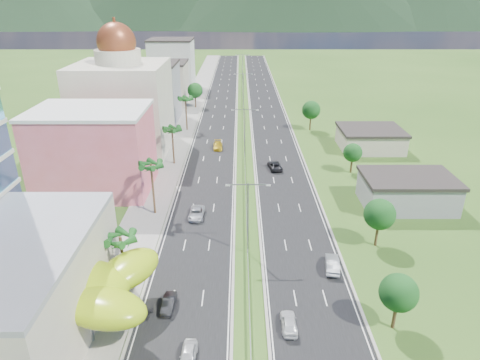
{
  "coord_description": "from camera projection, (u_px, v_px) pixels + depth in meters",
  "views": [
    {
      "loc": [
        -1.11,
        -42.18,
        34.4
      ],
      "look_at": [
        -1.08,
        20.17,
        7.0
      ],
      "focal_mm": 32.0,
      "sensor_mm": 36.0,
      "label": 1
    }
  ],
  "objects": [
    {
      "name": "domed_building",
      "position": [
        123.0,
        102.0,
        98.23
      ],
      "size": [
        20.0,
        20.0,
        28.7
      ],
      "color": "beige",
      "rests_on": "ground"
    },
    {
      "name": "pink_shophouse",
      "position": [
        94.0,
        152.0,
        78.72
      ],
      "size": [
        20.0,
        15.0,
        15.0
      ],
      "primitive_type": "cube",
      "color": "#D95964",
      "rests_on": "ground"
    },
    {
      "name": "car_dark_far_right",
      "position": [
        275.0,
        166.0,
        90.51
      ],
      "size": [
        3.2,
        5.64,
        1.49
      ],
      "primitive_type": "imported",
      "rotation": [
        0.0,
        0.0,
        3.28
      ],
      "color": "black",
      "rests_on": "road_right"
    },
    {
      "name": "streetlight_median_c",
      "position": [
        245.0,
        127.0,
        95.51
      ],
      "size": [
        6.04,
        0.25,
        11.0
      ],
      "color": "gray",
      "rests_on": "ground"
    },
    {
      "name": "palm_tree_b",
      "position": [
        120.0,
        240.0,
        51.44
      ],
      "size": [
        3.6,
        3.6,
        8.1
      ],
      "color": "#47301C",
      "rests_on": "ground"
    },
    {
      "name": "shed_far",
      "position": [
        370.0,
        140.0,
        101.93
      ],
      "size": [
        14.0,
        12.0,
        4.4
      ],
      "primitive_type": "cube",
      "color": "#BDAD9B",
      "rests_on": "ground"
    },
    {
      "name": "motorcycle",
      "position": [
        150.0,
        312.0,
        49.22
      ],
      "size": [
        0.91,
        2.1,
        1.3
      ],
      "primitive_type": "imported",
      "rotation": [
        0.0,
        0.0,
        -0.15
      ],
      "color": "black",
      "rests_on": "road_left"
    },
    {
      "name": "road_left",
      "position": [
        220.0,
        111.0,
        134.84
      ],
      "size": [
        11.0,
        260.0,
        0.04
      ],
      "primitive_type": "cube",
      "color": "black",
      "rests_on": "ground"
    },
    {
      "name": "palm_tree_d",
      "position": [
        172.0,
        131.0,
        90.61
      ],
      "size": [
        3.6,
        3.6,
        8.6
      ],
      "color": "#47301C",
      "rests_on": "ground"
    },
    {
      "name": "midrise_white",
      "position": [
        172.0,
        65.0,
        163.26
      ],
      "size": [
        16.0,
        15.0,
        18.0
      ],
      "primitive_type": "cube",
      "color": "silver",
      "rests_on": "ground"
    },
    {
      "name": "midrise_beige",
      "position": [
        163.0,
        83.0,
        143.21
      ],
      "size": [
        16.0,
        15.0,
        13.0
      ],
      "primitive_type": "cube",
      "color": "#BDAD9B",
      "rests_on": "ground"
    },
    {
      "name": "shed_near",
      "position": [
        407.0,
        192.0,
        74.35
      ],
      "size": [
        15.0,
        10.0,
        5.0
      ],
      "primitive_type": "cube",
      "color": "gray",
      "rests_on": "ground"
    },
    {
      "name": "car_silver_mid_left",
      "position": [
        197.0,
        213.0,
        71.07
      ],
      "size": [
        2.58,
        5.25,
        1.43
      ],
      "primitive_type": "imported",
      "rotation": [
        0.0,
        0.0,
        -0.04
      ],
      "color": "#A1A2A8",
      "rests_on": "road_left"
    },
    {
      "name": "palm_tree_e",
      "position": [
        186.0,
        100.0,
        113.19
      ],
      "size": [
        3.6,
        3.6,
        9.4
      ],
      "color": "#47301C",
      "rests_on": "ground"
    },
    {
      "name": "lime_canopy",
      "position": [
        68.0,
        286.0,
        46.77
      ],
      "size": [
        18.0,
        15.0,
        7.4
      ],
      "color": "#99BB12",
      "rests_on": "ground"
    },
    {
      "name": "streetlight_median_b",
      "position": [
        248.0,
        211.0,
        58.89
      ],
      "size": [
        6.04,
        0.25,
        11.0
      ],
      "color": "gray",
      "rests_on": "ground"
    },
    {
      "name": "car_yellow_far_left",
      "position": [
        218.0,
        145.0,
        102.37
      ],
      "size": [
        2.34,
        5.28,
        1.51
      ],
      "primitive_type": "imported",
      "rotation": [
        0.0,
        0.0,
        0.05
      ],
      "color": "gold",
      "rests_on": "road_left"
    },
    {
      "name": "streetlight_median_e",
      "position": [
        242.0,
        65.0,
        177.91
      ],
      "size": [
        6.04,
        0.25,
        11.0
      ],
      "color": "gray",
      "rests_on": "ground"
    },
    {
      "name": "median_guardrail",
      "position": [
        244.0,
        126.0,
        118.11
      ],
      "size": [
        0.1,
        216.06,
        0.76
      ],
      "color": "gray",
      "rests_on": "ground"
    },
    {
      "name": "sidewalk_left",
      "position": [
        190.0,
        111.0,
        134.82
      ],
      "size": [
        7.0,
        260.0,
        0.12
      ],
      "primitive_type": "cube",
      "color": "gray",
      "rests_on": "ground"
    },
    {
      "name": "leafy_tree_rb",
      "position": [
        380.0,
        214.0,
        61.36
      ],
      "size": [
        4.55,
        4.55,
        7.47
      ],
      "color": "#47301C",
      "rests_on": "ground"
    },
    {
      "name": "streetlight_median_d",
      "position": [
        243.0,
        87.0,
        136.71
      ],
      "size": [
        6.04,
        0.25,
        11.0
      ],
      "color": "gray",
      "rests_on": "ground"
    },
    {
      "name": "leafy_tree_ra",
      "position": [
        399.0,
        293.0,
        45.96
      ],
      "size": [
        4.2,
        4.2,
        6.9
      ],
      "color": "#47301C",
      "rests_on": "ground"
    },
    {
      "name": "road_right",
      "position": [
        267.0,
        111.0,
        134.84
      ],
      "size": [
        11.0,
        260.0,
        0.04
      ],
      "primitive_type": "cube",
      "color": "black",
      "rests_on": "ground"
    },
    {
      "name": "midrise_grey",
      "position": [
        150.0,
        93.0,
        122.46
      ],
      "size": [
        16.0,
        15.0,
        16.0
      ],
      "primitive_type": "cube",
      "color": "gray",
      "rests_on": "ground"
    },
    {
      "name": "palm_tree_c",
      "position": [
        151.0,
        167.0,
        69.17
      ],
      "size": [
        3.6,
        3.6,
        9.6
      ],
      "color": "#47301C",
      "rests_on": "ground"
    },
    {
      "name": "car_silver_right",
      "position": [
        332.0,
        264.0,
        57.63
      ],
      "size": [
        2.43,
        5.13,
        1.63
      ],
      "primitive_type": "imported",
      "rotation": [
        0.0,
        0.0,
        2.99
      ],
      "color": "#A3A7AA",
      "rests_on": "road_right"
    },
    {
      "name": "ground",
      "position": [
        249.0,
        298.0,
        52.45
      ],
      "size": [
        500.0,
        500.0,
        0.0
      ],
      "primitive_type": "plane",
      "color": "#2D5119",
      "rests_on": "ground"
    },
    {
      "name": "car_white_near_right",
      "position": [
        289.0,
        323.0,
        47.49
      ],
      "size": [
        1.74,
        4.25,
        1.44
      ],
      "primitive_type": "imported",
      "rotation": [
        0.0,
        0.0,
        3.15
      ],
      "color": "silver",
      "rests_on": "road_right"
    },
    {
      "name": "leafy_tree_rc",
      "position": [
        353.0,
        153.0,
        87.32
      ],
      "size": [
        3.85,
        3.85,
        6.33
      ],
      "color": "#47301C",
      "rests_on": "ground"
    },
    {
      "name": "car_white_near_left",
      "position": [
        188.0,
        355.0,
        43.32
      ],
      "size": [
        1.77,
        4.05,
        1.36
      ],
      "primitive_type": "imported",
      "rotation": [
        0.0,
        0.0,
        -0.04
      ],
      "color": "silver",
      "rests_on": "road_left"
    },
    {
      "name": "mountain_ridge",
      "position": [
        296.0,
        27.0,
        464.45
      ],
      "size": [
        860.0,
        140.0,
        90.0
      ],
      "primitive_type": null,
      "color": "black",
      "rests_on": "ground"
    },
    {
      "name": "leafy_tree_rd",
      "position": [
        311.0,
        110.0,
        114.3
      ],
      "size": [
        4.9,
        4.9,
        8.05
      ],
      "color": "#47301C",
      "rests_on": "ground"
    },
    {
      "name": "leafy_tree_lfar",
      "position": [
        195.0,
        90.0,
        137.17
      ],
      "size": [
        4.9,
        4.9,
        8.05
      ],
      "color": "#47301C",
      "rests_on": "ground"
    },
    {
      "name": "car_dark_left",
      "position": [
        169.0,
        303.0,
        50.54
      ],
      "size": [
        1.53,
        4.02,
        1.31
      ],
      "primitive_type": "imported",
      "rotation": [
        0.0,
        0.0,
        -0.04
      ],
      "color": "black",
      "rests_on": "road_left"
    }
  ]
}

